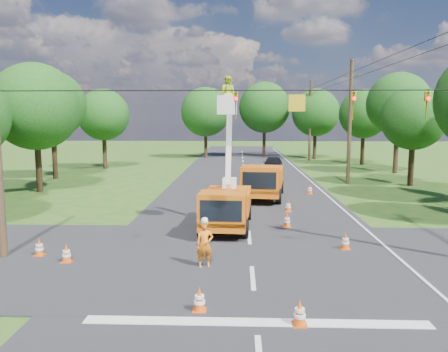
{
  "coord_description": "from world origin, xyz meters",
  "views": [
    {
      "loc": [
        -0.47,
        -13.94,
        5.29
      ],
      "look_at": [
        -1.18,
        6.47,
        2.6
      ],
      "focal_mm": 35.0,
      "sensor_mm": 36.0,
      "label": 1
    }
  ],
  "objects_px": {
    "tree_right_c": "(414,118)",
    "tree_far_c": "(316,113)",
    "tree_left_d": "(35,107)",
    "second_truck": "(263,180)",
    "tree_left_f": "(103,115)",
    "traffic_cone_5": "(39,247)",
    "tree_right_e": "(364,114)",
    "ground_worker": "(205,244)",
    "pole_right_mid": "(350,121)",
    "tree_left_e": "(52,105)",
    "pole_right_far": "(310,120)",
    "distant_car": "(273,164)",
    "tree_far_b": "(264,108)",
    "bucket_truck": "(226,197)",
    "traffic_cone_0": "(199,299)",
    "traffic_cone_2": "(287,220)",
    "tree_far_a": "(206,112)",
    "traffic_cone_4": "(66,253)",
    "traffic_cone_1": "(300,313)",
    "tree_right_d": "(398,104)",
    "traffic_cone_7": "(310,189)",
    "traffic_cone_8": "(345,241)",
    "traffic_cone_3": "(288,206)"
  },
  "relations": [
    {
      "from": "ground_worker",
      "to": "tree_right_e",
      "type": "distance_m",
      "value": 39.41
    },
    {
      "from": "traffic_cone_5",
      "to": "tree_left_d",
      "type": "height_order",
      "value": "tree_left_d"
    },
    {
      "from": "pole_right_far",
      "to": "tree_right_d",
      "type": "relative_size",
      "value": 1.03
    },
    {
      "from": "traffic_cone_5",
      "to": "tree_far_b",
      "type": "xyz_separation_m",
      "value": [
        11.18,
        44.85,
        6.45
      ]
    },
    {
      "from": "traffic_cone_2",
      "to": "tree_far_b",
      "type": "xyz_separation_m",
      "value": [
        1.1,
        39.98,
        6.45
      ]
    },
    {
      "from": "traffic_cone_0",
      "to": "traffic_cone_1",
      "type": "height_order",
      "value": "same"
    },
    {
      "from": "traffic_cone_1",
      "to": "tree_far_b",
      "type": "relative_size",
      "value": 0.07
    },
    {
      "from": "tree_right_d",
      "to": "tree_far_b",
      "type": "relative_size",
      "value": 0.94
    },
    {
      "from": "second_truck",
      "to": "tree_far_c",
      "type": "height_order",
      "value": "tree_far_c"
    },
    {
      "from": "traffic_cone_7",
      "to": "bucket_truck",
      "type": "bearing_deg",
      "value": -119.46
    },
    {
      "from": "tree_right_c",
      "to": "tree_far_c",
      "type": "height_order",
      "value": "tree_far_c"
    },
    {
      "from": "second_truck",
      "to": "traffic_cone_4",
      "type": "height_order",
      "value": "second_truck"
    },
    {
      "from": "traffic_cone_3",
      "to": "tree_right_d",
      "type": "height_order",
      "value": "tree_right_d"
    },
    {
      "from": "tree_left_e",
      "to": "tree_right_e",
      "type": "xyz_separation_m",
      "value": [
        30.6,
        13.0,
        -0.68
      ]
    },
    {
      "from": "tree_left_e",
      "to": "ground_worker",
      "type": "bearing_deg",
      "value": -56.57
    },
    {
      "from": "pole_right_far",
      "to": "traffic_cone_3",
      "type": "bearing_deg",
      "value": -101.07
    },
    {
      "from": "pole_right_mid",
      "to": "pole_right_far",
      "type": "height_order",
      "value": "same"
    },
    {
      "from": "tree_left_e",
      "to": "tree_right_c",
      "type": "bearing_deg",
      "value": -5.71
    },
    {
      "from": "traffic_cone_4",
      "to": "traffic_cone_1",
      "type": "bearing_deg",
      "value": -30.66
    },
    {
      "from": "bucket_truck",
      "to": "distant_car",
      "type": "height_order",
      "value": "bucket_truck"
    },
    {
      "from": "pole_right_mid",
      "to": "tree_far_b",
      "type": "height_order",
      "value": "tree_far_b"
    },
    {
      "from": "second_truck",
      "to": "tree_left_f",
      "type": "distance_m",
      "value": 23.93
    },
    {
      "from": "second_truck",
      "to": "pole_right_far",
      "type": "height_order",
      "value": "pole_right_far"
    },
    {
      "from": "pole_right_mid",
      "to": "tree_left_f",
      "type": "relative_size",
      "value": 1.19
    },
    {
      "from": "tree_left_d",
      "to": "tree_right_c",
      "type": "distance_m",
      "value": 28.49
    },
    {
      "from": "traffic_cone_1",
      "to": "tree_left_e",
      "type": "xyz_separation_m",
      "value": [
        -17.9,
        27.28,
        6.13
      ]
    },
    {
      "from": "tree_left_f",
      "to": "tree_far_c",
      "type": "xyz_separation_m",
      "value": [
        24.3,
        12.0,
        0.38
      ]
    },
    {
      "from": "traffic_cone_2",
      "to": "tree_right_c",
      "type": "xyz_separation_m",
      "value": [
        11.3,
        13.98,
        4.95
      ]
    },
    {
      "from": "tree_far_b",
      "to": "tree_far_c",
      "type": "distance_m",
      "value": 7.2
    },
    {
      "from": "tree_left_d",
      "to": "traffic_cone_0",
      "type": "bearing_deg",
      "value": -55.43
    },
    {
      "from": "tree_left_f",
      "to": "tree_right_e",
      "type": "bearing_deg",
      "value": 9.92
    },
    {
      "from": "pole_right_far",
      "to": "tree_far_a",
      "type": "height_order",
      "value": "pole_right_far"
    },
    {
      "from": "second_truck",
      "to": "traffic_cone_0",
      "type": "distance_m",
      "value": 17.45
    },
    {
      "from": "bucket_truck",
      "to": "traffic_cone_4",
      "type": "xyz_separation_m",
      "value": [
        -5.75,
        -5.25,
        -1.2
      ]
    },
    {
      "from": "ground_worker",
      "to": "tree_right_c",
      "type": "distance_m",
      "value": 25.25
    },
    {
      "from": "tree_left_d",
      "to": "tree_right_d",
      "type": "bearing_deg",
      "value": 21.93
    },
    {
      "from": "ground_worker",
      "to": "tree_left_e",
      "type": "distance_m",
      "value": 28.02
    },
    {
      "from": "traffic_cone_7",
      "to": "tree_left_d",
      "type": "bearing_deg",
      "value": 178.73
    },
    {
      "from": "distant_car",
      "to": "traffic_cone_3",
      "type": "relative_size",
      "value": 6.26
    },
    {
      "from": "traffic_cone_7",
      "to": "tree_left_e",
      "type": "xyz_separation_m",
      "value": [
        -21.32,
        7.43,
        6.13
      ]
    },
    {
      "from": "traffic_cone_5",
      "to": "tree_left_e",
      "type": "xyz_separation_m",
      "value": [
        -8.62,
        21.85,
        6.13
      ]
    },
    {
      "from": "bucket_truck",
      "to": "traffic_cone_4",
      "type": "height_order",
      "value": "bucket_truck"
    },
    {
      "from": "pole_right_mid",
      "to": "tree_right_e",
      "type": "bearing_deg",
      "value": 70.54
    },
    {
      "from": "distant_car",
      "to": "tree_far_c",
      "type": "height_order",
      "value": "tree_far_c"
    },
    {
      "from": "distant_car",
      "to": "tree_left_e",
      "type": "bearing_deg",
      "value": -154.11
    },
    {
      "from": "distant_car",
      "to": "tree_right_c",
      "type": "distance_m",
      "value": 14.34
    },
    {
      "from": "tree_far_a",
      "to": "traffic_cone_8",
      "type": "bearing_deg",
      "value": -77.97
    },
    {
      "from": "ground_worker",
      "to": "tree_left_d",
      "type": "bearing_deg",
      "value": 118.29
    },
    {
      "from": "distant_car",
      "to": "tree_far_b",
      "type": "height_order",
      "value": "tree_far_b"
    },
    {
      "from": "traffic_cone_5",
      "to": "tree_far_c",
      "type": "height_order",
      "value": "tree_far_c"
    }
  ]
}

